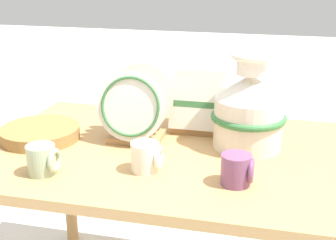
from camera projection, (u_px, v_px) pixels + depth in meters
display_table at (168, 171)px, 1.66m from camera, size 1.26×0.85×0.71m
ceramic_vase at (249, 109)px, 1.61m from camera, size 0.26×0.26×0.34m
dish_rack_round_plates at (135, 110)px, 1.68m from camera, size 0.25×0.19×0.27m
dish_rack_square_plates at (198, 110)px, 1.80m from camera, size 0.19×0.18×0.21m
wicker_charger_stack at (40, 133)px, 1.72m from camera, size 0.29×0.29×0.04m
mug_plum_glaze at (237, 170)px, 1.37m from camera, size 0.10×0.09×0.09m
mug_cream_glaze at (146, 157)px, 1.46m from camera, size 0.10×0.09×0.09m
mug_sage_glaze at (43, 160)px, 1.44m from camera, size 0.10×0.09×0.09m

